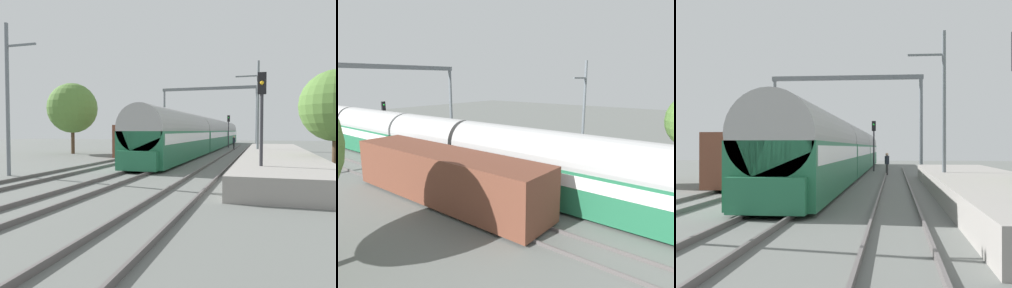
% 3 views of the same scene
% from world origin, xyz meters
% --- Properties ---
extents(ground, '(120.00, 120.00, 0.00)m').
position_xyz_m(ground, '(0.00, 0.00, 0.00)').
color(ground, slate).
extents(track_far_west, '(1.51, 60.00, 0.16)m').
position_xyz_m(track_far_west, '(-3.84, 0.00, 0.08)').
color(track_far_west, '#595453').
rests_on(track_far_west, ground).
extents(track_west, '(1.52, 60.00, 0.16)m').
position_xyz_m(track_west, '(0.00, 0.00, 0.08)').
color(track_west, '#595453').
rests_on(track_west, ground).
extents(track_east, '(1.51, 60.00, 0.16)m').
position_xyz_m(track_east, '(3.84, 0.00, 0.08)').
color(track_east, '#595453').
rests_on(track_east, ground).
extents(platform, '(4.40, 28.00, 0.90)m').
position_xyz_m(platform, '(7.66, 2.00, 0.45)').
color(platform, gray).
rests_on(platform, ground).
extents(passenger_train, '(2.93, 49.20, 3.82)m').
position_xyz_m(passenger_train, '(0.00, 18.73, 1.97)').
color(passenger_train, '#236B47').
rests_on(passenger_train, ground).
extents(freight_car, '(2.80, 13.00, 2.70)m').
position_xyz_m(freight_car, '(-3.84, 8.36, 1.47)').
color(freight_car, brown).
rests_on(freight_car, ground).
extents(person_crossing, '(0.36, 0.46, 1.73)m').
position_xyz_m(person_crossing, '(3.19, 18.20, 1.03)').
color(person_crossing, '#363636').
rests_on(person_crossing, ground).
extents(railway_signal_far, '(0.36, 0.30, 4.54)m').
position_xyz_m(railway_signal_far, '(1.92, 24.05, 2.94)').
color(railway_signal_far, '#2D2D33').
rests_on(railway_signal_far, ground).
extents(catenary_gantry, '(12.08, 0.28, 7.86)m').
position_xyz_m(catenary_gantry, '(0.00, 18.54, 5.60)').
color(catenary_gantry, slate).
rests_on(catenary_gantry, ground).
extents(catenary_pole_east_mid, '(1.90, 0.20, 8.00)m').
position_xyz_m(catenary_pole_east_mid, '(6.19, 4.82, 4.15)').
color(catenary_pole_east_mid, slate).
rests_on(catenary_pole_east_mid, ground).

